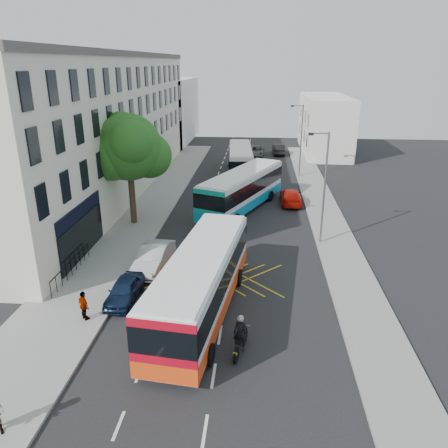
% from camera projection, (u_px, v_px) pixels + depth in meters
% --- Properties ---
extents(ground, '(120.00, 120.00, 0.00)m').
position_uv_depth(ground, '(220.00, 335.00, 21.41)').
color(ground, black).
rests_on(ground, ground).
extents(pavement_left, '(5.00, 70.00, 0.15)m').
position_uv_depth(pavement_left, '(134.00, 223.00, 36.05)').
color(pavement_left, gray).
rests_on(pavement_left, ground).
extents(pavement_right, '(3.00, 70.00, 0.15)m').
position_uv_depth(pavement_right, '(331.00, 229.00, 34.81)').
color(pavement_right, gray).
rests_on(pavement_right, ground).
extents(terrace_main, '(8.30, 45.00, 13.50)m').
position_uv_depth(terrace_main, '(101.00, 125.00, 43.01)').
color(terrace_main, beige).
rests_on(terrace_main, ground).
extents(terrace_far, '(8.00, 20.00, 10.00)m').
position_uv_depth(terrace_far, '(166.00, 111.00, 72.12)').
color(terrace_far, silver).
rests_on(terrace_far, ground).
extents(building_right, '(6.00, 18.00, 8.00)m').
position_uv_depth(building_right, '(324.00, 124.00, 63.99)').
color(building_right, silver).
rests_on(building_right, ground).
extents(street_tree, '(6.30, 5.70, 8.80)m').
position_uv_depth(street_tree, '(128.00, 148.00, 33.85)').
color(street_tree, '#382619').
rests_on(street_tree, pavement_left).
extents(lamp_near, '(1.45, 0.15, 8.00)m').
position_uv_depth(lamp_near, '(323.00, 183.00, 30.53)').
color(lamp_near, slate).
rests_on(lamp_near, pavement_right).
extents(lamp_far, '(1.45, 0.15, 8.00)m').
position_uv_depth(lamp_far, '(300.00, 137.00, 49.21)').
color(lamp_far, slate).
rests_on(lamp_far, pavement_right).
extents(railings, '(0.08, 5.60, 1.14)m').
position_uv_depth(railings, '(71.00, 267.00, 26.86)').
color(railings, black).
rests_on(railings, pavement_left).
extents(bus_near, '(4.31, 12.59, 3.47)m').
position_uv_depth(bus_near, '(201.00, 282.00, 22.72)').
color(bus_near, silver).
rests_on(bus_near, ground).
extents(bus_mid, '(7.39, 12.40, 3.45)m').
position_uv_depth(bus_mid, '(242.00, 189.00, 39.17)').
color(bus_mid, silver).
rests_on(bus_mid, ground).
extents(bus_far, '(3.38, 11.40, 3.16)m').
position_uv_depth(bus_far, '(240.00, 160.00, 51.83)').
color(bus_far, silver).
rests_on(bus_far, ground).
extents(motorbike, '(0.80, 2.20, 1.97)m').
position_uv_depth(motorbike, '(241.00, 335.00, 19.80)').
color(motorbike, black).
rests_on(motorbike, ground).
extents(parked_car_blue, '(1.62, 3.80, 1.28)m').
position_uv_depth(parked_car_blue, '(125.00, 290.00, 24.28)').
color(parked_car_blue, '#0E1B38').
rests_on(parked_car_blue, ground).
extents(parked_car_silver, '(2.02, 4.85, 1.56)m').
position_uv_depth(parked_car_silver, '(154.00, 258.00, 27.97)').
color(parked_car_silver, '#B6B8BF').
rests_on(parked_car_silver, ground).
extents(red_hatchback, '(1.97, 4.79, 1.39)m').
position_uv_depth(red_hatchback, '(291.00, 196.00, 41.02)').
color(red_hatchback, '#BC1308').
rests_on(red_hatchback, ground).
extents(distant_car_grey, '(2.57, 5.43, 1.50)m').
position_uv_depth(distant_car_grey, '(255.00, 151.00, 61.43)').
color(distant_car_grey, '#474A4F').
rests_on(distant_car_grey, ground).
extents(distant_car_dark, '(1.75, 4.63, 1.51)m').
position_uv_depth(distant_car_dark, '(279.00, 149.00, 62.97)').
color(distant_car_dark, black).
rests_on(distant_car_dark, ground).
extents(pedestrian_far, '(0.97, 0.89, 1.59)m').
position_uv_depth(pedestrian_far, '(84.00, 306.00, 22.15)').
color(pedestrian_far, gray).
rests_on(pedestrian_far, pavement_left).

